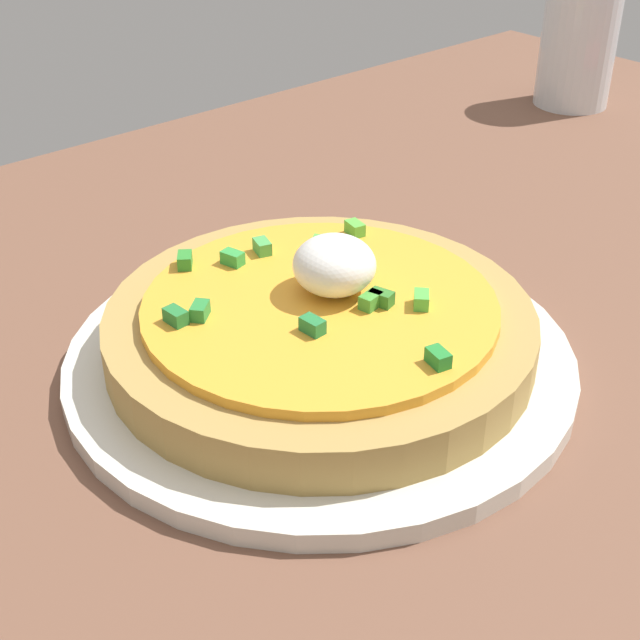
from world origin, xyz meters
The scene contains 4 objects.
dining_table centered at (0.00, 0.00, 1.20)cm, with size 124.99×66.92×2.40cm, color brown.
plate centered at (-3.82, -6.56, 2.97)cm, with size 28.60×28.60×1.14cm, color silver.
pizza centered at (-3.76, -6.54, 5.20)cm, with size 23.82×23.82×6.43cm.
cup_near centered at (44.77, 11.68, 7.57)cm, with size 7.21×7.21×11.35cm.
Camera 1 is at (-31.45, -38.58, 32.14)cm, focal length 50.86 mm.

